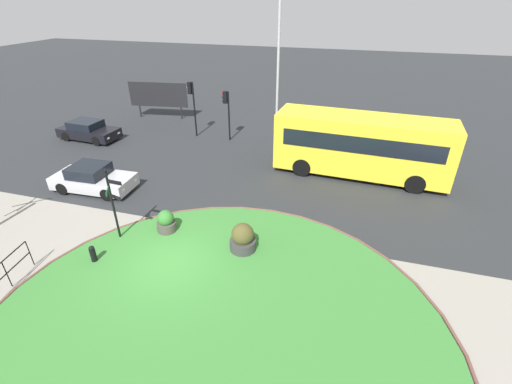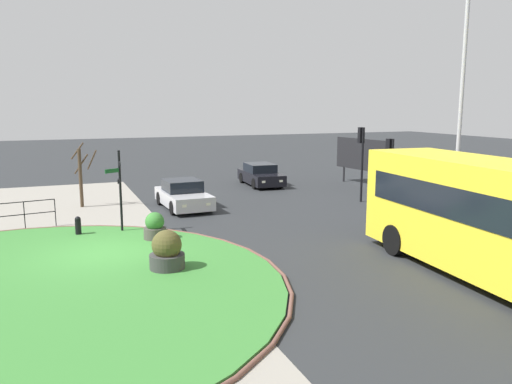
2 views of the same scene
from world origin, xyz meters
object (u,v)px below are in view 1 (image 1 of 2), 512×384
traffic_light_near (226,105)px  traffic_light_far (192,97)px  planter_near_signpost (166,223)px  planter_kerbside (243,239)px  signpost_directional (113,202)px  lamppost_tall (278,64)px  billboard_left (158,95)px  bollard_foreground (93,254)px  bus_yellow (361,145)px  car_near_lane (88,131)px  car_far_lane (93,179)px

traffic_light_near → traffic_light_far: (-2.53, 0.13, 0.29)m
planter_near_signpost → planter_kerbside: planter_kerbside is taller
signpost_directional → planter_near_signpost: signpost_directional is taller
signpost_directional → planter_near_signpost: size_ratio=3.00×
lamppost_tall → planter_near_signpost: 12.80m
signpost_directional → billboard_left: (-6.58, 15.07, 0.03)m
planter_near_signpost → bollard_foreground: bearing=-123.6°
signpost_directional → bus_yellow: 12.73m
bus_yellow → lamppost_tall: size_ratio=0.97×
bollard_foreground → billboard_left: size_ratio=0.16×
car_near_lane → traffic_light_near: size_ratio=1.27×
signpost_directional → planter_kerbside: size_ratio=2.55×
car_near_lane → bollard_foreground: bearing=-47.5°
car_far_lane → planter_near_signpost: bearing=-25.6°
traffic_light_far → lamppost_tall: 6.24m
signpost_directional → traffic_light_near: bearing=88.5°
bus_yellow → planter_near_signpost: bus_yellow is taller
lamppost_tall → billboard_left: size_ratio=2.03×
bollard_foreground → traffic_light_near: traffic_light_near is taller
car_near_lane → lamppost_tall: size_ratio=0.44×
car_near_lane → car_far_lane: bearing=-46.4°
traffic_light_near → lamppost_tall: size_ratio=0.35×
car_near_lane → planter_kerbside: size_ratio=3.38×
car_near_lane → planter_near_signpost: (10.51, -8.39, -0.13)m
bollard_foreground → lamppost_tall: lamppost_tall is taller
bus_yellow → planter_near_signpost: size_ratio=8.71×
car_near_lane → traffic_light_near: 9.75m
signpost_directional → traffic_light_far: size_ratio=0.85×
traffic_light_near → lamppost_tall: bearing=-171.0°
traffic_light_near → traffic_light_far: bearing=-8.6°
planter_kerbside → car_near_lane: bearing=148.1°
traffic_light_far → planter_kerbside: (7.28, -11.38, -2.17)m
bus_yellow → billboard_left: bearing=-18.2°
car_near_lane → lamppost_tall: 13.65m
bus_yellow → traffic_light_far: bearing=-12.4°
billboard_left → planter_kerbside: bearing=-59.0°
lamppost_tall → traffic_light_near: bearing=-165.3°
bollard_foreground → bus_yellow: 13.97m
planter_near_signpost → lamppost_tall: bearing=80.6°
bollard_foreground → lamppost_tall: (3.63, 14.32, 4.65)m
billboard_left → car_near_lane: bearing=-120.3°
bollard_foreground → planter_kerbside: size_ratio=0.62×
car_near_lane → car_far_lane: size_ratio=1.02×
lamppost_tall → planter_near_signpost: bearing=-99.4°
car_far_lane → traffic_light_far: 9.12m
bollard_foreground → bus_yellow: bus_yellow is taller
traffic_light_far → planter_near_signpost: 11.92m
lamppost_tall → planter_near_signpost: size_ratio=8.94×
bus_yellow → planter_near_signpost: (-7.54, -7.89, -1.29)m
signpost_directional → bus_yellow: bearing=44.2°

